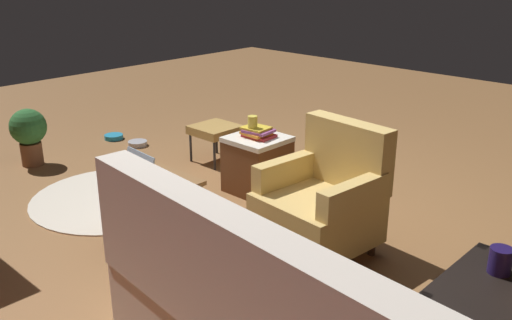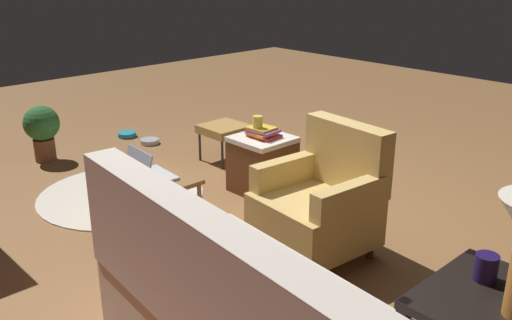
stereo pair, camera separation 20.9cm
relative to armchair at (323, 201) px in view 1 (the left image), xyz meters
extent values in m
plane|color=olive|center=(0.68, -0.26, -0.36)|extent=(12.00, 12.00, 0.00)
cube|color=silver|center=(-0.72, 1.50, 0.36)|extent=(1.91, 0.33, 0.56)
ellipsoid|color=red|center=(-0.97, 1.17, 0.22)|extent=(0.41, 0.17, 0.28)
ellipsoid|color=white|center=(-0.52, 1.13, 0.22)|extent=(0.41, 0.17, 0.28)
cube|color=tan|center=(0.01, 0.06, -0.10)|extent=(0.72, 0.72, 0.32)
cube|color=tan|center=(-0.02, -0.22, 0.28)|extent=(0.67, 0.20, 0.45)
cube|color=tan|center=(0.29, 0.03, 0.15)|extent=(0.15, 0.57, 0.18)
cube|color=tan|center=(-0.28, 0.08, 0.15)|extent=(0.15, 0.57, 0.18)
cylinder|color=#3F2819|center=(0.29, 0.30, -0.31)|extent=(0.05, 0.05, 0.10)
cylinder|color=#3F2819|center=(-0.23, 0.35, -0.31)|extent=(0.05, 0.05, 0.10)
cylinder|color=#3F2819|center=(0.24, -0.23, -0.31)|extent=(0.05, 0.05, 0.10)
cylinder|color=#3F2819|center=(-0.28, -0.18, -0.31)|extent=(0.05, 0.05, 0.10)
cube|color=black|center=(-1.14, 0.24, -0.09)|extent=(0.05, 0.05, 0.55)
cylinder|color=#1E1447|center=(-1.29, 0.43, 0.25)|extent=(0.10, 0.10, 0.12)
cube|color=olive|center=(0.89, 0.70, 0.10)|extent=(0.56, 0.44, 0.03)
cylinder|color=olive|center=(0.64, 0.51, -0.14)|extent=(0.03, 0.03, 0.45)
cylinder|color=olive|center=(1.14, 0.51, -0.14)|extent=(0.03, 0.03, 0.45)
cylinder|color=olive|center=(0.64, 0.89, -0.14)|extent=(0.03, 0.03, 0.45)
cylinder|color=olive|center=(1.14, 0.89, -0.14)|extent=(0.03, 0.03, 0.45)
cube|color=silver|center=(0.89, 0.70, 0.13)|extent=(0.34, 0.24, 0.02)
cube|color=silver|center=(0.90, 0.81, 0.23)|extent=(0.32, 0.09, 0.20)
cube|color=brown|center=(1.03, -0.45, -0.14)|extent=(0.44, 0.44, 0.44)
cube|color=silver|center=(1.03, -0.45, 0.10)|extent=(0.45, 0.45, 0.04)
cube|color=red|center=(1.02, -0.46, 0.13)|extent=(0.26, 0.20, 0.02)
cube|color=orange|center=(1.03, -0.44, 0.15)|extent=(0.23, 0.19, 0.02)
cube|color=#994C8C|center=(1.01, -0.45, 0.17)|extent=(0.24, 0.22, 0.02)
cube|color=gold|center=(1.04, -0.45, 0.19)|extent=(0.22, 0.19, 0.02)
cylinder|color=#E5D14C|center=(1.04, -0.41, 0.25)|extent=(0.08, 0.08, 0.10)
cube|color=#262628|center=(1.13, -0.53, 0.13)|extent=(0.10, 0.17, 0.02)
cube|color=#AD8442|center=(1.83, -0.71, -0.04)|extent=(0.40, 0.40, 0.08)
cylinder|color=#262628|center=(1.66, -0.88, -0.22)|extent=(0.02, 0.02, 0.28)
cylinder|color=#262628|center=(2.00, -0.88, -0.22)|extent=(0.02, 0.02, 0.28)
cylinder|color=#262628|center=(1.66, -0.54, -0.22)|extent=(0.02, 0.02, 0.28)
cylinder|color=#262628|center=(2.00, -0.54, -0.22)|extent=(0.02, 0.02, 0.28)
cylinder|color=beige|center=(1.77, 0.48, -0.36)|extent=(1.37, 1.37, 0.01)
cylinder|color=silver|center=(2.78, -0.46, -0.34)|extent=(0.20, 0.20, 0.05)
cylinder|color=teal|center=(3.16, -0.42, -0.34)|extent=(0.20, 0.20, 0.05)
cylinder|color=brown|center=(3.03, 0.57, -0.25)|extent=(0.20, 0.20, 0.22)
sphere|color=#2D6B33|center=(3.03, 0.57, 0.02)|extent=(0.34, 0.34, 0.34)
camera|label=1|loc=(-2.01, 2.77, 1.52)|focal=39.47mm
camera|label=2|loc=(-2.16, 2.62, 1.52)|focal=39.47mm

